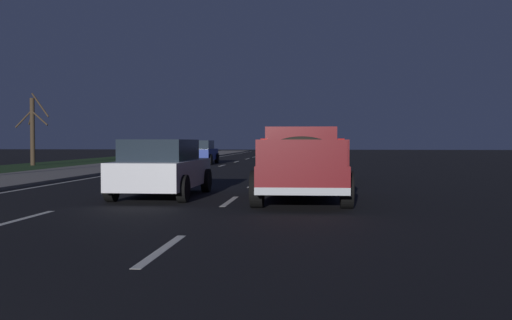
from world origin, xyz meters
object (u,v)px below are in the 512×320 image
sedan_green (310,160)px  bare_tree_far (33,129)px  pickup_truck (301,161)px  sedan_blue (200,152)px  sedan_white (162,168)px

sedan_green → bare_tree_far: bare_tree_far is taller
pickup_truck → bare_tree_far: (19.18, 16.88, 1.26)m
pickup_truck → sedan_blue: 23.41m
pickup_truck → sedan_white: size_ratio=1.24×
pickup_truck → sedan_white: bearing=83.6°
pickup_truck → sedan_blue: pickup_truck is taller
sedan_white → sedan_green: same height
sedan_white → sedan_blue: 22.15m
sedan_blue → sedan_green: size_ratio=1.01×
sedan_white → sedan_blue: bearing=8.7°
sedan_blue → sedan_green: 17.21m
pickup_truck → sedan_green: pickup_truck is taller
bare_tree_far → sedan_green: bearing=-126.1°
sedan_green → sedan_white: bearing=148.1°
sedan_green → pickup_truck: bearing=178.4°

